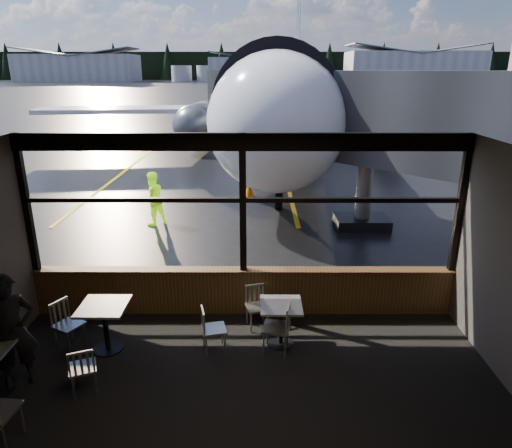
{
  "coord_description": "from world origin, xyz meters",
  "views": [
    {
      "loc": [
        0.27,
        -7.95,
        4.54
      ],
      "look_at": [
        0.23,
        1.0,
        1.5
      ],
      "focal_mm": 32.0,
      "sensor_mm": 36.0,
      "label": 1
    }
  ],
  "objects_px": {
    "cafe_table_near": "(281,324)",
    "cone_nose": "(249,189)",
    "passenger": "(12,332)",
    "airliner": "(293,48)",
    "cafe_table_mid": "(106,328)",
    "chair_mid_s": "(83,368)",
    "ground_crew": "(152,199)",
    "chair_mid_w": "(69,325)",
    "chair_near_e": "(276,328)",
    "chair_near_w": "(214,329)",
    "chair_near_n": "(257,308)",
    "jet_bridge": "(371,142)"
  },
  "relations": [
    {
      "from": "cafe_table_near",
      "to": "cone_nose",
      "type": "xyz_separation_m",
      "value": [
        -0.73,
        9.79,
        -0.12
      ]
    },
    {
      "from": "cafe_table_near",
      "to": "passenger",
      "type": "height_order",
      "value": "passenger"
    },
    {
      "from": "airliner",
      "to": "cafe_table_mid",
      "type": "distance_m",
      "value": 21.88
    },
    {
      "from": "cone_nose",
      "to": "chair_mid_s",
      "type": "bearing_deg",
      "value": -101.42
    },
    {
      "from": "cafe_table_near",
      "to": "ground_crew",
      "type": "xyz_separation_m",
      "value": [
        -3.61,
        6.49,
        0.43
      ]
    },
    {
      "from": "cafe_table_near",
      "to": "chair_mid_w",
      "type": "bearing_deg",
      "value": -177.97
    },
    {
      "from": "chair_near_e",
      "to": "chair_mid_w",
      "type": "xyz_separation_m",
      "value": [
        -3.51,
        0.11,
        -0.03
      ]
    },
    {
      "from": "chair_mid_s",
      "to": "ground_crew",
      "type": "distance_m",
      "value": 7.77
    },
    {
      "from": "airliner",
      "to": "chair_near_e",
      "type": "relative_size",
      "value": 40.72
    },
    {
      "from": "airliner",
      "to": "cafe_table_near",
      "type": "bearing_deg",
      "value": -88.67
    },
    {
      "from": "cone_nose",
      "to": "cafe_table_near",
      "type": "bearing_deg",
      "value": -85.72
    },
    {
      "from": "chair_near_w",
      "to": "ground_crew",
      "type": "relative_size",
      "value": 0.5
    },
    {
      "from": "chair_near_n",
      "to": "chair_near_w",
      "type": "bearing_deg",
      "value": 30.91
    },
    {
      "from": "cafe_table_near",
      "to": "chair_near_e",
      "type": "distance_m",
      "value": 0.27
    },
    {
      "from": "airliner",
      "to": "cone_nose",
      "type": "relative_size",
      "value": 70.66
    },
    {
      "from": "cafe_table_near",
      "to": "chair_near_n",
      "type": "height_order",
      "value": "chair_near_n"
    },
    {
      "from": "chair_near_n",
      "to": "cone_nose",
      "type": "distance_m",
      "value": 9.26
    },
    {
      "from": "chair_mid_s",
      "to": "chair_mid_w",
      "type": "xyz_separation_m",
      "value": [
        -0.64,
        1.11,
        0.03
      ]
    },
    {
      "from": "cafe_table_mid",
      "to": "cone_nose",
      "type": "distance_m",
      "value": 10.22
    },
    {
      "from": "cafe_table_mid",
      "to": "chair_near_e",
      "type": "height_order",
      "value": "chair_near_e"
    },
    {
      "from": "chair_mid_s",
      "to": "cone_nose",
      "type": "distance_m",
      "value": 11.26
    },
    {
      "from": "ground_crew",
      "to": "cone_nose",
      "type": "relative_size",
      "value": 3.1
    },
    {
      "from": "airliner",
      "to": "jet_bridge",
      "type": "relative_size",
      "value": 3.23
    },
    {
      "from": "airliner",
      "to": "passenger",
      "type": "bearing_deg",
      "value": -98.71
    },
    {
      "from": "airliner",
      "to": "cone_nose",
      "type": "distance_m",
      "value": 12.28
    },
    {
      "from": "cafe_table_near",
      "to": "chair_mid_w",
      "type": "relative_size",
      "value": 0.89
    },
    {
      "from": "jet_bridge",
      "to": "cafe_table_mid",
      "type": "bearing_deg",
      "value": -131.03
    },
    {
      "from": "cafe_table_mid",
      "to": "cone_nose",
      "type": "bearing_deg",
      "value": 77.43
    },
    {
      "from": "airliner",
      "to": "chair_mid_w",
      "type": "bearing_deg",
      "value": -98.33
    },
    {
      "from": "chair_mid_w",
      "to": "ground_crew",
      "type": "bearing_deg",
      "value": -151.26
    },
    {
      "from": "passenger",
      "to": "chair_near_n",
      "type": "bearing_deg",
      "value": -9.84
    },
    {
      "from": "jet_bridge",
      "to": "passenger",
      "type": "height_order",
      "value": "jet_bridge"
    },
    {
      "from": "cafe_table_mid",
      "to": "chair_near_e",
      "type": "relative_size",
      "value": 0.92
    },
    {
      "from": "cone_nose",
      "to": "passenger",
      "type": "bearing_deg",
      "value": -106.68
    },
    {
      "from": "chair_near_n",
      "to": "chair_mid_w",
      "type": "height_order",
      "value": "chair_mid_w"
    },
    {
      "from": "chair_near_e",
      "to": "cafe_table_mid",
      "type": "bearing_deg",
      "value": 99.26
    },
    {
      "from": "jet_bridge",
      "to": "chair_near_e",
      "type": "relative_size",
      "value": 12.62
    },
    {
      "from": "cafe_table_mid",
      "to": "chair_near_n",
      "type": "height_order",
      "value": "cafe_table_mid"
    },
    {
      "from": "cafe_table_mid",
      "to": "chair_near_e",
      "type": "xyz_separation_m",
      "value": [
        2.86,
        -0.06,
        0.03
      ]
    },
    {
      "from": "cafe_table_mid",
      "to": "ground_crew",
      "type": "bearing_deg",
      "value": 95.6
    },
    {
      "from": "chair_mid_s",
      "to": "chair_mid_w",
      "type": "distance_m",
      "value": 1.28
    },
    {
      "from": "chair_mid_s",
      "to": "jet_bridge",
      "type": "bearing_deg",
      "value": 31.49
    },
    {
      "from": "chair_near_e",
      "to": "chair_near_n",
      "type": "relative_size",
      "value": 1.14
    },
    {
      "from": "chair_near_e",
      "to": "chair_near_n",
      "type": "bearing_deg",
      "value": 32.57
    },
    {
      "from": "chair_near_w",
      "to": "chair_mid_s",
      "type": "bearing_deg",
      "value": -74.17
    },
    {
      "from": "airliner",
      "to": "cafe_table_mid",
      "type": "bearing_deg",
      "value": -96.61
    },
    {
      "from": "jet_bridge",
      "to": "chair_mid_w",
      "type": "height_order",
      "value": "jet_bridge"
    },
    {
      "from": "cafe_table_near",
      "to": "ground_crew",
      "type": "distance_m",
      "value": 7.44
    },
    {
      "from": "chair_near_w",
      "to": "chair_mid_w",
      "type": "bearing_deg",
      "value": -105.49
    },
    {
      "from": "airliner",
      "to": "chair_near_n",
      "type": "relative_size",
      "value": 46.41
    }
  ]
}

